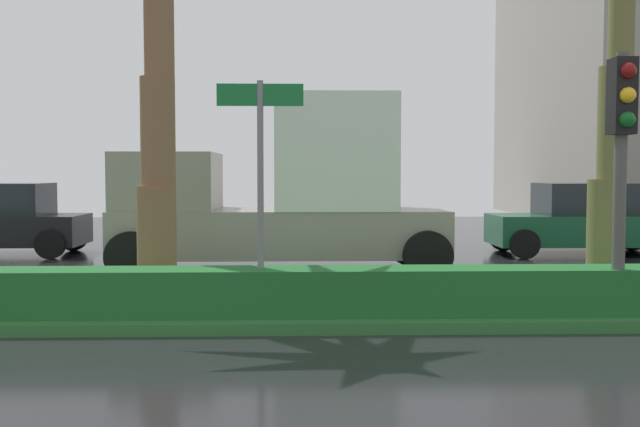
{
  "coord_description": "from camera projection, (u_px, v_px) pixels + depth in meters",
  "views": [
    {
      "loc": [
        1.93,
        -3.02,
        2.0
      ],
      "look_at": [
        2.32,
        9.38,
        1.3
      ],
      "focal_mm": 42.17,
      "sensor_mm": 36.0,
      "label": 1
    }
  ],
  "objects": [
    {
      "name": "median_hedge",
      "position": [
        146.0,
        292.0,
        9.63
      ],
      "size": [
        76.5,
        0.7,
        0.6
      ],
      "color": "#1E6028",
      "rests_on": "median_strip"
    },
    {
      "name": "median_strip",
      "position": [
        166.0,
        302.0,
        11.05
      ],
      "size": [
        85.5,
        4.0,
        0.15
      ],
      "primitive_type": "cube",
      "color": "#2D6B33",
      "rests_on": "ground_plane"
    },
    {
      "name": "traffic_signal_median_right",
      "position": [
        622.0,
        135.0,
        9.46
      ],
      "size": [
        0.28,
        0.43,
        3.34
      ],
      "color": "#4C4C47",
      "rests_on": "median_strip"
    },
    {
      "name": "car_in_traffic_third",
      "position": [
        583.0,
        220.0,
        18.09
      ],
      "size": [
        4.3,
        2.02,
        1.72
      ],
      "rotation": [
        0.0,
        0.0,
        3.14
      ],
      "color": "#195133",
      "rests_on": "ground_plane"
    },
    {
      "name": "ground_plane",
      "position": [
        177.0,
        299.0,
        12.05
      ],
      "size": [
        90.0,
        42.0,
        0.1
      ],
      "primitive_type": "cube",
      "color": "black"
    },
    {
      "name": "box_truck_lead",
      "position": [
        285.0,
        194.0,
        14.76
      ],
      "size": [
        6.4,
        2.64,
        3.46
      ],
      "rotation": [
        0.0,
        0.0,
        3.14
      ],
      "color": "gray",
      "rests_on": "ground_plane"
    },
    {
      "name": "street_name_sign",
      "position": [
        260.0,
        165.0,
        9.57
      ],
      "size": [
        1.1,
        0.08,
        3.0
      ],
      "color": "slate",
      "rests_on": "median_strip"
    }
  ]
}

